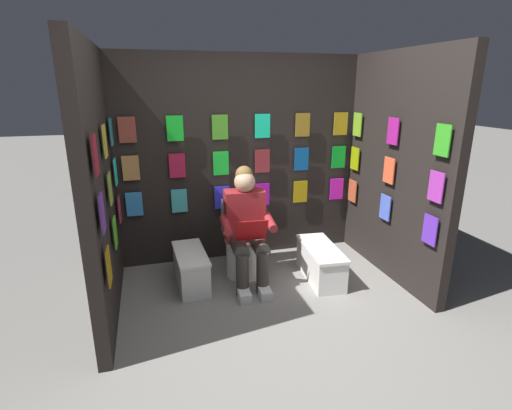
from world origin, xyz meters
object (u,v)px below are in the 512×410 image
toilet (243,244)px  comic_longbox_near (191,268)px  comic_longbox_far (320,262)px  person_reading (247,227)px

toilet → comic_longbox_near: size_ratio=1.12×
toilet → comic_longbox_near: bearing=17.7°
comic_longbox_far → toilet: bearing=-21.4°
toilet → person_reading: (0.01, 0.23, 0.27)m
person_reading → comic_longbox_near: bearing=-4.6°
toilet → comic_longbox_near: 0.61m
comic_longbox_near → comic_longbox_far: comic_longbox_near is taller
person_reading → comic_longbox_far: 0.88m
person_reading → toilet: bearing=-89.6°
toilet → person_reading: size_ratio=0.65×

